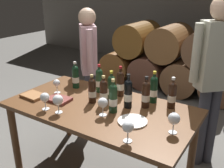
# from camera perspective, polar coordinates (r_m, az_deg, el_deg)

# --- Properties ---
(cellar_back_wall) EXTENTS (10.00, 0.24, 2.80)m
(cellar_back_wall) POSITION_cam_1_polar(r_m,az_deg,el_deg) (6.06, 21.70, 16.00)
(cellar_back_wall) COLOR gray
(cellar_back_wall) RESTS_ON ground_plane
(barrel_stack) EXTENTS (3.12, 0.90, 1.15)m
(barrel_stack) POSITION_cam_1_polar(r_m,az_deg,el_deg) (4.66, 16.15, 4.74)
(barrel_stack) COLOR brown
(barrel_stack) RESTS_ON ground_plane
(dining_table) EXTENTS (1.70, 0.90, 0.76)m
(dining_table) POSITION_cam_1_polar(r_m,az_deg,el_deg) (2.39, -2.60, -6.85)
(dining_table) COLOR brown
(dining_table) RESTS_ON ground_plane
(wine_bottle_0) EXTENTS (0.07, 0.07, 0.29)m
(wine_bottle_0) POSITION_cam_1_polar(r_m,az_deg,el_deg) (2.75, -8.05, 1.65)
(wine_bottle_0) COLOR black
(wine_bottle_0) RESTS_ON dining_table
(wine_bottle_1) EXTENTS (0.07, 0.07, 0.29)m
(wine_bottle_1) POSITION_cam_1_polar(r_m,az_deg,el_deg) (2.30, 7.47, -2.22)
(wine_bottle_1) COLOR black
(wine_bottle_1) RESTS_ON dining_table
(wine_bottle_2) EXTENTS (0.07, 0.07, 0.27)m
(wine_bottle_2) POSITION_cam_1_polar(r_m,az_deg,el_deg) (2.39, -4.40, -1.39)
(wine_bottle_2) COLOR black
(wine_bottle_2) RESTS_ON dining_table
(wine_bottle_3) EXTENTS (0.07, 0.07, 0.29)m
(wine_bottle_3) POSITION_cam_1_polar(r_m,az_deg,el_deg) (2.62, -2.82, 0.88)
(wine_bottle_3) COLOR #19381E
(wine_bottle_3) RESTS_ON dining_table
(wine_bottle_4) EXTENTS (0.07, 0.07, 0.31)m
(wine_bottle_4) POSITION_cam_1_polar(r_m,az_deg,el_deg) (2.28, 3.57, -2.08)
(wine_bottle_4) COLOR black
(wine_bottle_4) RESTS_ON dining_table
(wine_bottle_5) EXTENTS (0.07, 0.07, 0.30)m
(wine_bottle_5) POSITION_cam_1_polar(r_m,az_deg,el_deg) (2.19, 0.24, -3.10)
(wine_bottle_5) COLOR #19381E
(wine_bottle_5) RESTS_ON dining_table
(wine_bottle_6) EXTENTS (0.07, 0.07, 0.29)m
(wine_bottle_6) POSITION_cam_1_polar(r_m,az_deg,el_deg) (2.34, 13.10, -2.29)
(wine_bottle_6) COLOR black
(wine_bottle_6) RESTS_ON dining_table
(wine_bottle_7) EXTENTS (0.07, 0.07, 0.30)m
(wine_bottle_7) POSITION_cam_1_polar(r_m,az_deg,el_deg) (2.41, 9.17, -1.11)
(wine_bottle_7) COLOR black
(wine_bottle_7) RESTS_ON dining_table
(wine_bottle_8) EXTENTS (0.07, 0.07, 0.30)m
(wine_bottle_8) POSITION_cam_1_polar(r_m,az_deg,el_deg) (2.52, 1.86, 0.20)
(wine_bottle_8) COLOR black
(wine_bottle_8) RESTS_ON dining_table
(wine_bottle_9) EXTENTS (0.07, 0.07, 0.28)m
(wine_bottle_9) POSITION_cam_1_polar(r_m,az_deg,el_deg) (2.35, -1.87, -1.71)
(wine_bottle_9) COLOR black
(wine_bottle_9) RESTS_ON dining_table
(wine_bottle_10) EXTENTS (0.07, 0.07, 0.29)m
(wine_bottle_10) POSITION_cam_1_polar(r_m,az_deg,el_deg) (2.42, -0.14, -0.80)
(wine_bottle_10) COLOR #19381E
(wine_bottle_10) RESTS_ON dining_table
(wine_glass_0) EXTENTS (0.08, 0.08, 0.16)m
(wine_glass_0) POSITION_cam_1_polar(r_m,az_deg,el_deg) (2.32, -14.60, -2.96)
(wine_glass_0) COLOR white
(wine_glass_0) RESTS_ON dining_table
(wine_glass_1) EXTENTS (0.09, 0.09, 0.16)m
(wine_glass_1) POSITION_cam_1_polar(r_m,az_deg,el_deg) (1.95, 13.50, -7.51)
(wine_glass_1) COLOR white
(wine_glass_1) RESTS_ON dining_table
(wine_glass_2) EXTENTS (0.08, 0.08, 0.16)m
(wine_glass_2) POSITION_cam_1_polar(r_m,az_deg,el_deg) (1.81, 3.55, -9.52)
(wine_glass_2) COLOR white
(wine_glass_2) RESTS_ON dining_table
(wine_glass_3) EXTENTS (0.09, 0.09, 0.16)m
(wine_glass_3) POSITION_cam_1_polar(r_m,az_deg,el_deg) (2.23, -11.84, -3.54)
(wine_glass_3) COLOR white
(wine_glass_3) RESTS_ON dining_table
(wine_glass_4) EXTENTS (0.07, 0.07, 0.14)m
(wine_glass_4) POSITION_cam_1_polar(r_m,az_deg,el_deg) (2.65, -12.11, 0.12)
(wine_glass_4) COLOR white
(wine_glass_4) RESTS_ON dining_table
(wine_glass_5) EXTENTS (0.09, 0.09, 0.16)m
(wine_glass_5) POSITION_cam_1_polar(r_m,az_deg,el_deg) (2.14, -2.04, -4.24)
(wine_glass_5) COLOR white
(wine_glass_5) RESTS_ON dining_table
(tasting_notebook) EXTENTS (0.23, 0.17, 0.03)m
(tasting_notebook) POSITION_cam_1_polar(r_m,az_deg,el_deg) (2.50, -11.65, -3.35)
(tasting_notebook) COLOR brown
(tasting_notebook) RESTS_ON dining_table
(leather_ledger) EXTENTS (0.23, 0.17, 0.03)m
(leather_ledger) POSITION_cam_1_polar(r_m,az_deg,el_deg) (2.64, -16.97, -2.49)
(leather_ledger) COLOR #936038
(leather_ledger) RESTS_ON dining_table
(serving_plate) EXTENTS (0.24, 0.24, 0.01)m
(serving_plate) POSITION_cam_1_polar(r_m,az_deg,el_deg) (2.10, 4.54, -8.18)
(serving_plate) COLOR white
(serving_plate) RESTS_ON dining_table
(sommelier_presenting) EXTENTS (0.38, 0.36, 1.72)m
(sommelier_presenting) POSITION_cam_1_polar(r_m,az_deg,el_deg) (2.62, 21.73, 3.00)
(sommelier_presenting) COLOR #383842
(sommelier_presenting) RESTS_ON ground_plane
(taster_seated_left) EXTENTS (0.36, 0.38, 1.54)m
(taster_seated_left) POSITION_cam_1_polar(r_m,az_deg,el_deg) (3.22, -5.19, 5.36)
(taster_seated_left) COLOR #383842
(taster_seated_left) RESTS_ON ground_plane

